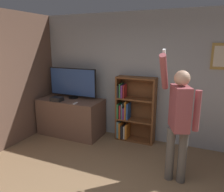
{
  "coord_description": "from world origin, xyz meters",
  "views": [
    {
      "loc": [
        1.21,
        -1.68,
        2.09
      ],
      "look_at": [
        -0.33,
        1.85,
        1.14
      ],
      "focal_mm": 35.0,
      "sensor_mm": 36.0,
      "label": 1
    }
  ],
  "objects_px": {
    "game_console": "(57,99)",
    "person": "(179,117)",
    "bookshelf": "(131,111)",
    "television": "(73,83)"
  },
  "relations": [
    {
      "from": "television",
      "to": "person",
      "type": "bearing_deg",
      "value": -21.84
    },
    {
      "from": "bookshelf",
      "to": "person",
      "type": "distance_m",
      "value": 1.63
    },
    {
      "from": "television",
      "to": "bookshelf",
      "type": "height_order",
      "value": "television"
    },
    {
      "from": "game_console",
      "to": "person",
      "type": "xyz_separation_m",
      "value": [
        2.66,
        -0.64,
        0.17
      ]
    },
    {
      "from": "television",
      "to": "bookshelf",
      "type": "distance_m",
      "value": 1.48
    },
    {
      "from": "bookshelf",
      "to": "person",
      "type": "relative_size",
      "value": 0.7
    },
    {
      "from": "television",
      "to": "bookshelf",
      "type": "relative_size",
      "value": 0.85
    },
    {
      "from": "game_console",
      "to": "person",
      "type": "distance_m",
      "value": 2.74
    },
    {
      "from": "game_console",
      "to": "bookshelf",
      "type": "xyz_separation_m",
      "value": [
        1.56,
        0.5,
        -0.23
      ]
    },
    {
      "from": "television",
      "to": "person",
      "type": "relative_size",
      "value": 0.59
    }
  ]
}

